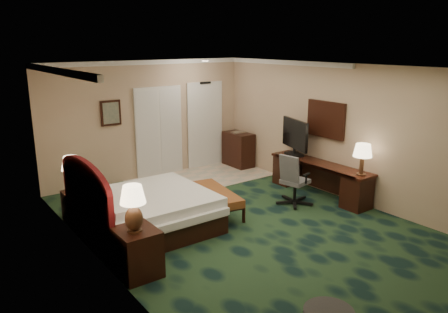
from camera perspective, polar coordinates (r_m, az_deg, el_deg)
floor at (r=7.58m, az=3.51°, el=-9.35°), size 5.00×7.50×0.00m
ceiling at (r=6.93m, az=3.87°, el=11.47°), size 5.00×7.50×0.00m
wall_back at (r=10.24m, az=-9.89°, el=4.74°), size 5.00×0.00×2.70m
wall_left at (r=5.92m, az=-15.31°, el=-2.94°), size 0.00×7.50×2.70m
wall_right at (r=8.91m, az=16.16°, el=2.89°), size 0.00×7.50×2.70m
crown_molding at (r=6.94m, az=3.86°, el=11.05°), size 5.00×7.50×0.10m
tile_patch at (r=10.27m, az=-2.93°, el=-2.75°), size 3.20×1.70×0.01m
headboard at (r=7.04m, az=-17.47°, el=-5.84°), size 0.12×2.00×1.40m
entry_door at (r=11.03m, az=-2.52°, el=4.07°), size 1.02×0.06×2.18m
closet_doors at (r=10.37m, az=-8.49°, el=3.24°), size 1.20×0.06×2.10m
wall_art at (r=9.80m, az=-14.58°, el=5.52°), size 0.45×0.06×0.55m
wall_mirror at (r=9.22m, az=13.16°, el=4.73°), size 0.05×0.95×0.75m
bed at (r=7.52m, az=-9.75°, el=-7.17°), size 1.97×1.83×0.63m
nightstand_near at (r=6.18m, az=-11.27°, el=-12.15°), size 0.53×0.60×0.66m
nightstand_far at (r=8.21m, az=-18.59°, el=-6.17°), size 0.43×0.49×0.54m
lamp_near at (r=5.86m, az=-11.75°, el=-6.71°), size 0.41×0.41×0.64m
lamp_far at (r=8.05m, az=-19.21°, el=-2.20°), size 0.44×0.44×0.65m
bed_bench at (r=8.06m, az=-1.11°, el=-6.02°), size 0.71×1.45×0.47m
desk at (r=9.25m, az=12.33°, el=-2.89°), size 0.51×2.39×0.69m
tv at (r=9.56m, az=9.23°, el=2.45°), size 0.38×1.00×0.80m
desk_lamp at (r=8.44m, az=17.60°, el=-0.36°), size 0.38×0.38×0.61m
desk_chair at (r=8.60m, az=9.30°, el=-2.91°), size 0.70×0.67×1.03m
minibar at (r=11.13m, az=1.88°, el=0.93°), size 0.46×0.82×0.87m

